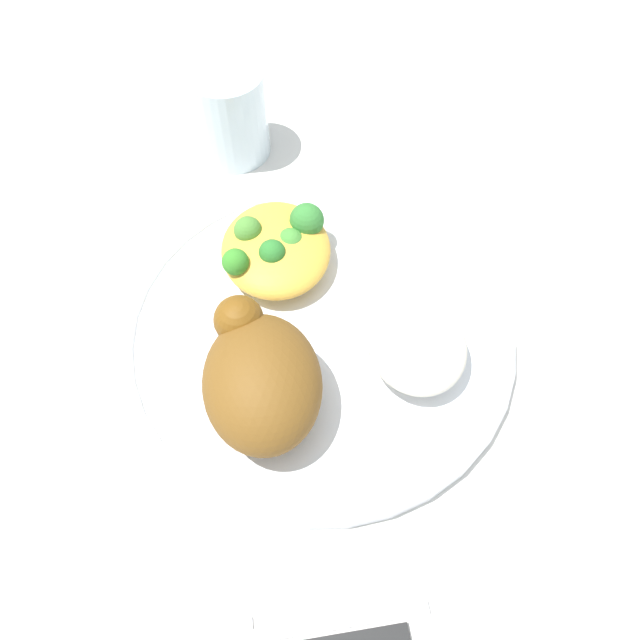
% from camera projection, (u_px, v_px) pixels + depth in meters
% --- Properties ---
extents(ground_plane, '(2.00, 2.00, 0.00)m').
position_uv_depth(ground_plane, '(320.00, 337.00, 0.49)').
color(ground_plane, silver).
extents(plate, '(0.30, 0.30, 0.01)m').
position_uv_depth(plate, '(320.00, 332.00, 0.48)').
color(plate, white).
rests_on(plate, ground_plane).
extents(roasted_chicken, '(0.11, 0.08, 0.06)m').
position_uv_depth(roasted_chicken, '(261.00, 378.00, 0.42)').
color(roasted_chicken, brown).
rests_on(roasted_chicken, plate).
extents(rice_pile, '(0.08, 0.07, 0.03)m').
position_uv_depth(rice_pile, '(417.00, 345.00, 0.45)').
color(rice_pile, silver).
rests_on(rice_pile, plate).
extents(mac_cheese_with_broccoli, '(0.10, 0.09, 0.04)m').
position_uv_depth(mac_cheese_with_broccoli, '(277.00, 246.00, 0.50)').
color(mac_cheese_with_broccoli, gold).
rests_on(mac_cheese_with_broccoli, plate).
extents(fork, '(0.02, 0.14, 0.01)m').
position_uv_depth(fork, '(299.00, 629.00, 0.38)').
color(fork, '#B2B2B7').
rests_on(fork, ground_plane).
extents(water_glass, '(0.07, 0.07, 0.09)m').
position_uv_depth(water_glass, '(229.00, 114.00, 0.57)').
color(water_glass, silver).
rests_on(water_glass, ground_plane).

